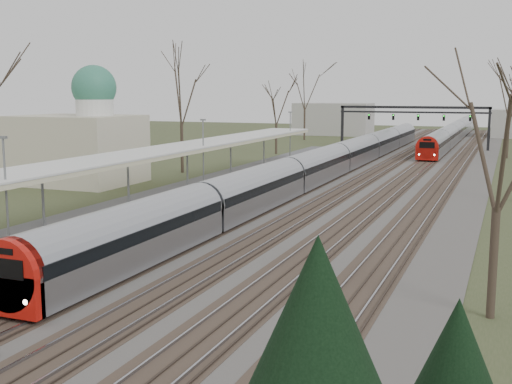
# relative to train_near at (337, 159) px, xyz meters

# --- Properties ---
(track_bed) EXTENTS (24.00, 160.00, 0.22)m
(track_bed) POSITION_rel_train_near_xyz_m (2.76, 1.95, -1.42)
(track_bed) COLOR #474442
(track_bed) RESTS_ON ground
(platform) EXTENTS (3.50, 69.00, 1.00)m
(platform) POSITION_rel_train_near_xyz_m (-6.55, -15.55, -0.98)
(platform) COLOR #9E9B93
(platform) RESTS_ON ground
(canopy) EXTENTS (4.10, 50.00, 3.11)m
(canopy) POSITION_rel_train_near_xyz_m (-6.55, -20.06, 2.45)
(canopy) COLOR slate
(canopy) RESTS_ON platform
(dome_building) EXTENTS (10.00, 8.00, 10.30)m
(dome_building) POSITION_rel_train_near_xyz_m (-19.21, -15.05, 2.24)
(dome_building) COLOR beige
(dome_building) RESTS_ON ground
(signal_gantry) EXTENTS (21.00, 0.59, 6.08)m
(signal_gantry) POSITION_rel_train_near_xyz_m (2.79, 31.94, 3.43)
(signal_gantry) COLOR black
(signal_gantry) RESTS_ON ground
(tree_west_far) EXTENTS (5.50, 5.50, 11.33)m
(tree_west_far) POSITION_rel_train_near_xyz_m (-14.50, -5.05, 6.54)
(tree_west_far) COLOR #2D231C
(tree_west_far) RESTS_ON ground
(tree_east_near) EXTENTS (4.50, 4.50, 9.27)m
(tree_east_near) POSITION_rel_train_near_xyz_m (15.50, -38.05, 5.08)
(tree_east_near) COLOR #2D231C
(tree_east_near) RESTS_ON ground
(train_near) EXTENTS (2.62, 90.21, 3.05)m
(train_near) POSITION_rel_train_near_xyz_m (0.00, 0.00, 0.00)
(train_near) COLOR #A0A3AA
(train_near) RESTS_ON ground
(train_far) EXTENTS (2.62, 75.21, 3.05)m
(train_far) POSITION_rel_train_near_xyz_m (7.00, 51.01, 0.00)
(train_far) COLOR #A0A3AA
(train_far) RESTS_ON ground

